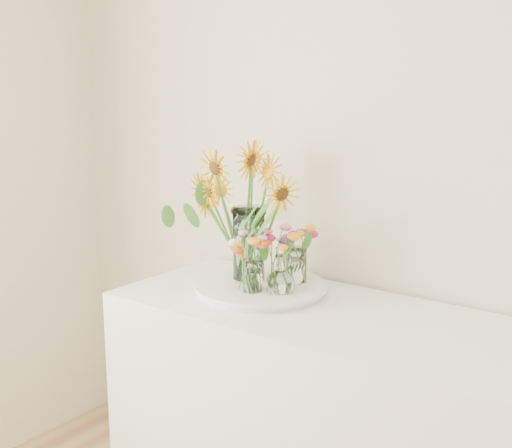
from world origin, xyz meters
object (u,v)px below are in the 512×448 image
mason_jar (249,244)px  small_vase_c (296,265)px  counter (318,438)px  small_vase_a (252,276)px  small_vase_b (281,274)px  tray (261,289)px

mason_jar → small_vase_c: 0.18m
counter → small_vase_a: size_ratio=12.45×
small_vase_c → counter: bearing=-35.9°
counter → small_vase_b: (-0.16, -0.00, 0.54)m
counter → tray: size_ratio=3.21×
mason_jar → small_vase_b: mason_jar is taller
tray → small_vase_a: size_ratio=3.88×
counter → small_vase_c: size_ratio=11.07×
small_vase_a → small_vase_b: (0.08, 0.05, 0.01)m
small_vase_b → small_vase_c: 0.14m
tray → small_vase_b: 0.14m
mason_jar → small_vase_a: 0.17m
counter → small_vase_a: (-0.24, -0.05, 0.53)m
mason_jar → small_vase_a: mason_jar is taller
counter → small_vase_c: (-0.18, 0.13, 0.54)m
tray → mason_jar: 0.17m
small_vase_c → tray: bearing=-128.5°
small_vase_b → small_vase_a: bearing=-149.5°
tray → mason_jar: mason_jar is taller
counter → mason_jar: bearing=169.3°
small_vase_b → small_vase_c: (-0.03, 0.13, -0.00)m
counter → small_vase_b: small_vase_b is taller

